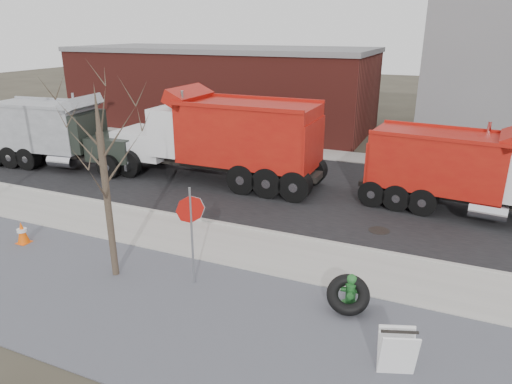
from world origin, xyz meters
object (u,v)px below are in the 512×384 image
at_px(dump_truck_red_a, 466,169).
at_px(dump_truck_red_b, 221,136).
at_px(stop_sign, 191,220).
at_px(truck_tire, 348,295).
at_px(dump_truck_grey, 58,131).
at_px(fire_hydrant, 351,292).
at_px(sandwich_board, 397,352).

height_order(dump_truck_red_a, dump_truck_red_b, dump_truck_red_b).
xyz_separation_m(stop_sign, dump_truck_red_b, (-3.28, 8.00, 0.19)).
height_order(truck_tire, dump_truck_grey, dump_truck_grey).
bearing_deg(dump_truck_grey, stop_sign, -37.53).
bearing_deg(stop_sign, fire_hydrant, -14.63).
xyz_separation_m(dump_truck_red_a, dump_truck_grey, (-17.99, -1.19, 0.10)).
bearing_deg(sandwich_board, dump_truck_red_a, 64.25).
bearing_deg(dump_truck_red_b, sandwich_board, 132.77).
bearing_deg(dump_truck_red_b, dump_truck_grey, 7.27).
xyz_separation_m(fire_hydrant, dump_truck_red_a, (2.39, 7.58, 1.26)).
bearing_deg(dump_truck_red_b, truck_tire, 133.84).
bearing_deg(fire_hydrant, truck_tire, -102.18).
xyz_separation_m(fire_hydrant, dump_truck_grey, (-15.60, 6.39, 1.36)).
height_order(fire_hydrant, truck_tire, truck_tire).
relative_size(fire_hydrant, dump_truck_red_a, 0.11).
relative_size(stop_sign, dump_truck_grey, 0.35).
height_order(truck_tire, sandwich_board, sandwich_board).
distance_m(dump_truck_red_a, dump_truck_grey, 18.03).
height_order(fire_hydrant, dump_truck_red_a, dump_truck_red_a).
bearing_deg(dump_truck_red_a, truck_tire, -101.37).
distance_m(fire_hydrant, dump_truck_red_b, 10.55).
bearing_deg(sandwich_board, dump_truck_red_b, 113.26).
relative_size(truck_tire, dump_truck_red_b, 0.12).
xyz_separation_m(truck_tire, dump_truck_red_b, (-7.30, 7.64, 1.59)).
xyz_separation_m(fire_hydrant, stop_sign, (-4.03, -0.58, 1.44)).
distance_m(stop_sign, sandwich_board, 5.69).
bearing_deg(sandwich_board, dump_truck_grey, 134.37).
bearing_deg(fire_hydrant, dump_truck_red_a, 64.96).
distance_m(truck_tire, sandwich_board, 2.20).
bearing_deg(stop_sign, dump_truck_grey, 126.09).
xyz_separation_m(truck_tire, sandwich_board, (1.34, -1.74, 0.07)).
relative_size(stop_sign, dump_truck_red_a, 0.33).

